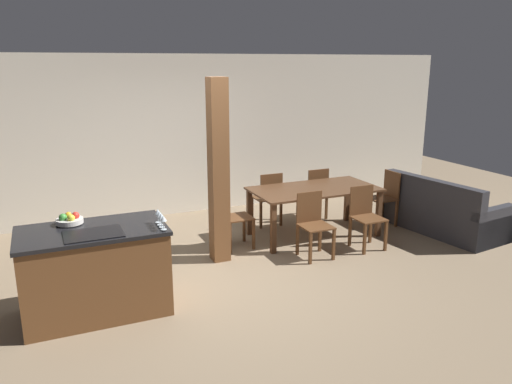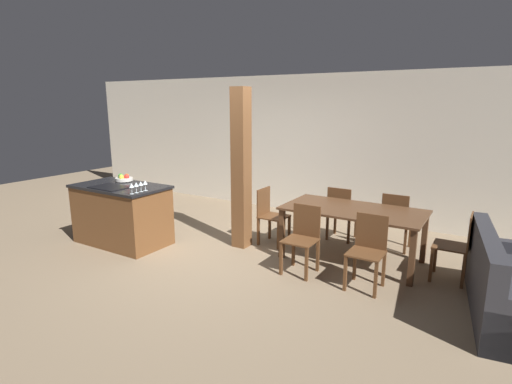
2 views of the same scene
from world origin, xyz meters
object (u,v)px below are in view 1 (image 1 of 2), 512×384
kitchen_island (95,271)px  wine_glass_end (158,212)px  dining_chair_foot_end (385,197)px  wine_glass_near (163,219)px  dining_table (314,194)px  dining_chair_far_right (314,192)px  fruit_bowl (69,220)px  wine_glass_far (160,214)px  dining_chair_near_left (313,223)px  wine_glass_middle (161,217)px  couch (443,214)px  dining_chair_near_right (366,216)px  timber_post (219,172)px  dining_chair_head_end (232,216)px  dining_chair_far_left (268,197)px

kitchen_island → wine_glass_end: size_ratio=9.86×
dining_chair_foot_end → wine_glass_end: bearing=-71.9°
kitchen_island → dining_chair_foot_end: bearing=14.5°
wine_glass_near → kitchen_island: bearing=152.6°
dining_table → dining_chair_far_right: dining_chair_far_right is taller
fruit_bowl → wine_glass_far: wine_glass_far is taller
wine_glass_far → dining_chair_near_left: size_ratio=0.17×
wine_glass_middle → couch: wine_glass_middle is taller
wine_glass_far → dining_table: (2.64, 1.37, -0.40)m
dining_chair_near_right → dining_chair_foot_end: same height
dining_chair_near_right → timber_post: timber_post is taller
dining_chair_far_right → timber_post: 2.42m
wine_glass_middle → couch: (4.56, 0.80, -0.76)m
dining_chair_head_end → dining_chair_far_left: bearing=-51.0°
dining_chair_far_right → couch: dining_chair_far_right is taller
wine_glass_far → dining_chair_far_left: (2.21, 2.09, -0.58)m
wine_glass_middle → dining_chair_far_left: 3.16m
dining_table → dining_chair_head_end: dining_chair_head_end is taller
dining_table → dining_chair_near_right: size_ratio=2.16×
dining_chair_head_end → wine_glass_middle: bearing=137.8°
dining_chair_far_right → wine_glass_far: bearing=34.4°
dining_table → wine_glass_end: bearing=-153.9°
dining_chair_head_end → timber_post: bearing=137.2°
wine_glass_far → wine_glass_end: 0.08m
dining_table → couch: 2.07m
wine_glass_middle → dining_chair_near_left: size_ratio=0.17×
kitchen_island → dining_chair_far_left: kitchen_island is taller
wine_glass_near → dining_chair_near_left: wine_glass_near is taller
fruit_bowl → dining_chair_near_right: fruit_bowl is taller
kitchen_island → couch: size_ratio=0.80×
couch → dining_chair_far_left: bearing=51.8°
wine_glass_far → wine_glass_middle: bearing=-90.0°
dining_chair_near_right → wine_glass_far: bearing=-167.9°
dining_chair_head_end → couch: 3.31m
timber_post → dining_chair_head_end: bearing=47.2°
wine_glass_middle → timber_post: size_ratio=0.06×
kitchen_island → dining_chair_near_left: 2.91m
wine_glass_end → dining_chair_far_right: size_ratio=0.17×
fruit_bowl → dining_chair_near_left: (3.06, 0.23, -0.51)m
wine_glass_end → dining_table: bearing=26.1°
wine_glass_end → dining_chair_near_right: (3.06, 0.57, -0.58)m
couch → kitchen_island: bearing=88.1°
dining_chair_far_left → dining_chair_head_end: size_ratio=1.00×
fruit_bowl → dining_chair_head_end: 2.43m
couch → timber_post: bearing=77.0°
dining_chair_foot_end → couch: bearing=42.9°
kitchen_island → dining_chair_far_left: bearing=33.7°
wine_glass_far → couch: wine_glass_far is taller
dining_chair_far_right → fruit_bowl: bearing=23.1°
wine_glass_middle → dining_chair_head_end: (1.32, 1.46, -0.58)m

